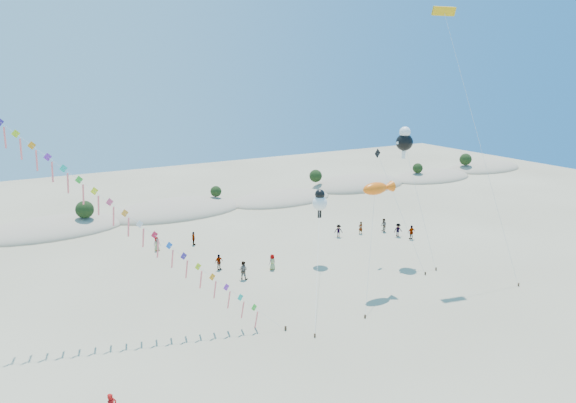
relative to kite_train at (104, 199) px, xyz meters
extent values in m
plane|color=gray|center=(13.15, -16.31, -10.12)|extent=(160.00, 160.00, 0.00)
ellipsoid|color=tan|center=(-2.85, 28.29, -10.12)|extent=(17.60, 9.68, 3.00)
ellipsoid|color=#1B3814|center=(-2.85, 28.29, -9.30)|extent=(14.08, 6.34, 0.70)
ellipsoid|color=tan|center=(13.15, 28.99, -10.12)|extent=(19.00, 10.45, 3.40)
ellipsoid|color=#1B3814|center=(13.15, 28.99, -9.19)|extent=(15.20, 6.84, 0.76)
ellipsoid|color=tan|center=(29.15, 27.59, -10.12)|extent=(16.40, 9.02, 2.80)
ellipsoid|color=#1B3814|center=(29.15, 27.59, -9.35)|extent=(13.12, 5.90, 0.66)
ellipsoid|color=tan|center=(45.15, 29.39, -10.12)|extent=(18.00, 9.90, 3.80)
ellipsoid|color=#1B3814|center=(45.15, 29.39, -9.08)|extent=(14.40, 6.48, 0.72)
ellipsoid|color=tan|center=(61.15, 28.19, -10.12)|extent=(16.80, 9.24, 3.00)
ellipsoid|color=#1B3814|center=(61.15, 28.19, -9.30)|extent=(13.44, 6.05, 0.67)
ellipsoid|color=tan|center=(77.15, 29.59, -10.12)|extent=(17.60, 9.68, 3.20)
ellipsoid|color=#1B3814|center=(77.15, 29.59, -9.24)|extent=(14.08, 6.34, 0.70)
sphere|color=black|center=(1.15, 27.09, -7.64)|extent=(2.20, 2.20, 2.20)
sphere|color=black|center=(19.15, 29.09, -7.88)|extent=(1.60, 1.60, 1.60)
sphere|color=black|center=(37.15, 30.49, -7.68)|extent=(2.10, 2.10, 2.10)
sphere|color=black|center=(57.15, 27.79, -7.80)|extent=(1.80, 1.80, 1.80)
sphere|color=black|center=(71.15, 29.29, -7.60)|extent=(2.30, 2.30, 2.30)
cube|color=#3F2D1E|center=(11.06, -6.68, -9.95)|extent=(0.12, 0.12, 0.35)
cylinder|color=silver|center=(0.89, -0.55, -0.72)|extent=(20.37, 12.29, 18.83)
cube|color=green|center=(9.05, -5.47, -8.26)|extent=(1.15, 0.45, 1.21)
cube|color=#FF6B77|center=(9.23, -5.42, -9.36)|extent=(0.19, 0.45, 1.55)
cube|color=#19BCA2|center=(8.18, -4.94, -7.45)|extent=(1.15, 0.45, 1.21)
cube|color=#FF6B77|center=(8.36, -4.89, -8.55)|extent=(0.19, 0.45, 1.55)
cube|color=purple|center=(7.30, -4.42, -6.65)|extent=(1.15, 0.45, 1.21)
cube|color=#FF6B77|center=(7.48, -4.37, -7.75)|extent=(0.19, 0.45, 1.55)
cube|color=orange|center=(6.43, -3.89, -5.84)|extent=(1.15, 0.45, 1.21)
cube|color=#FF6B77|center=(6.61, -3.84, -6.94)|extent=(0.19, 0.45, 1.55)
cube|color=#C3E81B|center=(5.56, -3.37, -5.03)|extent=(1.15, 0.45, 1.21)
cube|color=#FF6B77|center=(5.74, -3.32, -6.13)|extent=(0.19, 0.45, 1.55)
cube|color=#372492|center=(4.68, -2.84, -4.23)|extent=(1.15, 0.45, 1.21)
cube|color=#FF6B77|center=(4.86, -2.79, -5.33)|extent=(0.19, 0.45, 1.55)
cube|color=blue|center=(3.81, -2.31, -3.42)|extent=(1.15, 0.45, 1.21)
cube|color=#FF6B77|center=(3.99, -2.26, -4.52)|extent=(0.19, 0.45, 1.55)
cube|color=red|center=(2.94, -1.79, -2.61)|extent=(1.15, 0.45, 1.21)
cube|color=#FF6B77|center=(3.12, -1.74, -3.71)|extent=(0.19, 0.45, 1.55)
cube|color=silver|center=(2.06, -1.26, -1.80)|extent=(1.15, 0.45, 1.21)
cube|color=#FF6B77|center=(2.24, -1.21, -2.90)|extent=(0.19, 0.45, 1.55)
cube|color=orange|center=(1.19, -0.74, -1.00)|extent=(1.15, 0.45, 1.21)
cube|color=#FF6B77|center=(1.37, -0.69, -2.10)|extent=(0.19, 0.45, 1.55)
cube|color=#E94973|center=(0.32, -0.21, -0.19)|extent=(1.15, 0.45, 1.21)
cube|color=#FF6B77|center=(0.50, -0.16, -1.29)|extent=(0.19, 0.45, 1.55)
cube|color=#F6FF1A|center=(-0.56, 0.32, 0.62)|extent=(1.15, 0.45, 1.21)
cube|color=#FF6B77|center=(-0.38, 0.37, -0.48)|extent=(0.19, 0.45, 1.55)
cube|color=green|center=(-1.43, 0.84, 1.42)|extent=(1.15, 0.45, 1.21)
cube|color=#FF6B77|center=(-1.25, 0.89, 0.32)|extent=(0.19, 0.45, 1.55)
cube|color=#19BCA2|center=(-2.30, 1.37, 2.23)|extent=(1.15, 0.45, 1.21)
cube|color=#FF6B77|center=(-2.12, 1.42, 1.13)|extent=(0.19, 0.45, 1.55)
cube|color=purple|center=(-3.17, 1.89, 3.04)|extent=(1.15, 0.45, 1.21)
cube|color=#FF6B77|center=(-2.99, 1.94, 1.94)|extent=(0.19, 0.45, 1.55)
cube|color=orange|center=(-4.05, 2.42, 3.85)|extent=(1.15, 0.45, 1.21)
cube|color=#FF6B77|center=(-3.87, 2.47, 2.75)|extent=(0.19, 0.45, 1.55)
cube|color=#C3E81B|center=(-4.92, 2.95, 4.65)|extent=(1.15, 0.45, 1.21)
cube|color=#FF6B77|center=(-4.74, 3.00, 3.55)|extent=(0.19, 0.45, 1.55)
cube|color=#FF6B77|center=(-5.61, 3.52, 4.36)|extent=(0.19, 0.45, 1.55)
cube|color=#3F2D1E|center=(17.48, -8.12, -9.97)|extent=(0.10, 0.10, 0.30)
cylinder|color=silver|center=(19.57, -5.84, -5.54)|extent=(4.20, 4.58, 9.17)
ellipsoid|color=#FF620D|center=(21.65, -3.56, -0.96)|extent=(2.50, 1.10, 1.10)
cone|color=#FF620D|center=(23.05, -3.56, -0.96)|extent=(1.00, 1.00, 1.00)
cube|color=#3F2D1E|center=(12.47, -8.60, -9.97)|extent=(0.10, 0.10, 0.30)
cylinder|color=silver|center=(16.68, -2.29, -7.04)|extent=(8.44, 12.65, 6.19)
sphere|color=white|center=(20.88, 4.03, -3.95)|extent=(1.50, 1.50, 1.50)
sphere|color=black|center=(20.88, 4.03, -3.05)|extent=(1.00, 1.00, 1.00)
cube|color=black|center=(20.88, 4.03, -5.10)|extent=(0.35, 0.18, 0.80)
cube|color=#3F2D1E|center=(29.57, -3.85, -9.97)|extent=(0.10, 0.10, 0.30)
cylinder|color=silver|center=(29.28, -1.37, -4.06)|extent=(0.61, 4.99, 12.13)
sphere|color=black|center=(28.99, 1.11, 2.00)|extent=(1.70, 1.70, 1.70)
sphere|color=white|center=(28.99, 1.11, 3.02)|extent=(1.11, 1.11, 1.11)
cube|color=white|center=(28.99, 1.11, 0.75)|extent=(0.35, 0.18, 0.80)
cube|color=white|center=(28.29, 1.11, 2.00)|extent=(0.60, 0.15, 0.25)
cube|color=white|center=(29.69, 1.11, 2.00)|extent=(0.60, 0.15, 0.25)
cube|color=#3F2D1E|center=(33.44, -10.18, -9.97)|extent=(0.10, 0.10, 0.30)
cylinder|color=silver|center=(31.78, -5.94, 1.99)|extent=(3.35, 8.51, 24.24)
cube|color=#F1A80C|center=(30.12, -1.70, 14.11)|extent=(2.33, 0.95, 0.82)
cube|color=black|center=(30.12, -1.68, 14.11)|extent=(2.25, 0.57, 0.19)
cube|color=#3F2D1E|center=(27.86, -4.14, -9.97)|extent=(0.10, 0.10, 0.30)
cylinder|color=silver|center=(27.31, -0.81, -4.63)|extent=(1.11, 6.68, 11.00)
cube|color=black|center=(26.77, 2.52, 0.86)|extent=(0.94, 0.28, 0.96)
imported|color=slate|center=(12.10, 3.50, -9.23)|extent=(1.09, 1.09, 1.78)
imported|color=slate|center=(15.56, 4.22, -9.34)|extent=(0.87, 0.68, 1.57)
imported|color=slate|center=(10.90, 6.73, -9.32)|extent=(1.01, 0.62, 1.61)
imported|color=slate|center=(26.93, 9.14, -9.37)|extent=(1.13, 0.99, 1.51)
imported|color=slate|center=(29.94, 8.82, -9.36)|extent=(0.57, 0.38, 1.53)
imported|color=slate|center=(32.84, 8.02, -9.29)|extent=(0.77, 0.91, 1.66)
imported|color=slate|center=(6.91, 15.04, -9.34)|extent=(0.83, 0.62, 1.56)
imported|color=slate|center=(33.92, 4.33, -9.27)|extent=(1.04, 0.53, 1.70)
imported|color=slate|center=(33.21, 5.85, -9.32)|extent=(1.14, 0.81, 1.61)
imported|color=slate|center=(10.99, 14.78, -9.34)|extent=(0.41, 0.93, 1.57)
camera|label=1|loc=(-4.61, -35.30, 8.67)|focal=30.00mm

